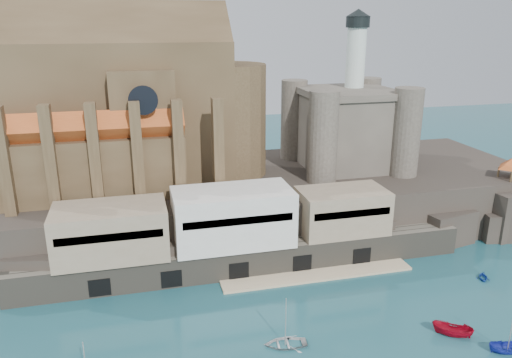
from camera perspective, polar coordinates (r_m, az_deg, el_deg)
The scene contains 10 objects.
ground at distance 63.88m, azimuth 11.35°, elevation -18.53°, with size 300.00×300.00×0.00m, color #184751.
promontory at distance 94.27m, azimuth 1.26°, elevation -2.40°, with size 100.00×36.00×10.00m.
quay at distance 76.99m, azimuth -2.71°, elevation -6.30°, with size 70.00×12.00×13.05m.
church at distance 89.04m, azimuth -14.25°, elevation 7.34°, with size 47.00×25.93×30.51m.
castle_keep at distance 97.58m, azimuth 10.35°, elevation 6.20°, with size 21.20×21.20×29.30m.
rock_outcrop at distance 102.98m, azimuth 26.76°, elevation -3.15°, with size 14.50×10.50×8.70m.
boat_2 at distance 68.98m, azimuth 26.76°, elevation -17.27°, with size 1.71×1.76×4.55m, color #1C2AA0.
boat_5 at distance 69.37m, azimuth 21.46°, elevation -16.30°, with size 1.86×1.91×4.94m, color maroon.
boat_6 at distance 63.50m, azimuth 3.36°, elevation -18.41°, with size 3.73×1.08×5.22m, color silver.
boat_7 at distance 84.26m, azimuth 24.49°, elevation -10.35°, with size 2.42×1.48×2.80m, color #143A9F.
Camera 1 is at (-23.90, -45.85, 37.51)m, focal length 35.00 mm.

